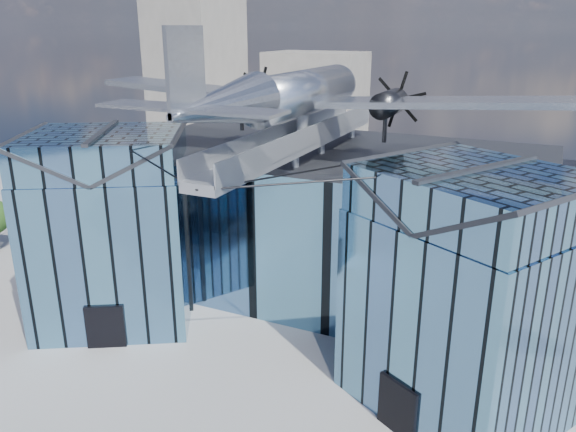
% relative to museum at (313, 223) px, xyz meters
% --- Properties ---
extents(ground_plane, '(120.00, 120.00, 0.00)m').
position_rel_museum_xyz_m(ground_plane, '(-0.00, -5.82, -5.54)').
color(ground_plane, gray).
extents(museum, '(32.88, 24.50, 17.60)m').
position_rel_museum_xyz_m(museum, '(0.00, 0.00, 0.00)').
color(museum, teal).
rests_on(museum, ground).
extents(bg_towers, '(77.00, 24.50, 26.00)m').
position_rel_museum_xyz_m(bg_towers, '(1.45, 44.67, 4.47)').
color(bg_towers, slate).
rests_on(bg_towers, ground).
extents(tree_side_w, '(4.05, 4.05, 5.07)m').
position_rel_museum_xyz_m(tree_side_w, '(-26.88, 6.51, -2.11)').
color(tree_side_w, black).
rests_on(tree_side_w, ground).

